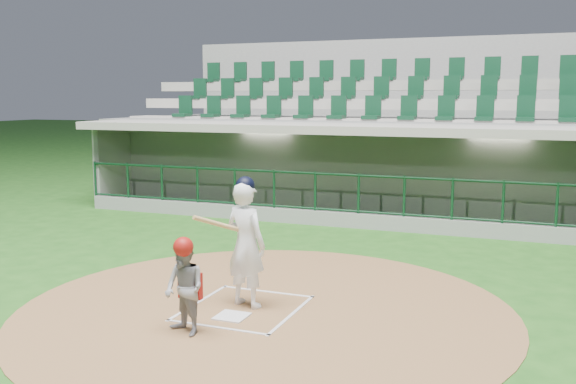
{
  "coord_description": "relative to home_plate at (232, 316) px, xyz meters",
  "views": [
    {
      "loc": [
        3.89,
        -8.43,
        3.07
      ],
      "look_at": [
        -0.45,
        2.6,
        1.3
      ],
      "focal_mm": 40.0,
      "sensor_mm": 36.0,
      "label": 1
    }
  ],
  "objects": [
    {
      "name": "ground",
      "position": [
        0.0,
        0.7,
        -0.02
      ],
      "size": [
        120.0,
        120.0,
        0.0
      ],
      "primitive_type": "plane",
      "color": "#1D4E16",
      "rests_on": "ground"
    },
    {
      "name": "catcher",
      "position": [
        -0.28,
        -0.79,
        0.62
      ],
      "size": [
        0.73,
        0.66,
        1.29
      ],
      "color": "gray",
      "rests_on": "dirt_circle"
    },
    {
      "name": "dugout_structure",
      "position": [
        0.08,
        8.54,
        0.94
      ],
      "size": [
        16.4,
        3.7,
        3.0
      ],
      "color": "slate",
      "rests_on": "ground"
    },
    {
      "name": "home_plate",
      "position": [
        0.0,
        0.0,
        0.0
      ],
      "size": [
        0.43,
        0.43,
        0.02
      ],
      "primitive_type": "cube",
      "color": "silver",
      "rests_on": "dirt_circle"
    },
    {
      "name": "seating_deck",
      "position": [
        0.0,
        11.61,
        1.4
      ],
      "size": [
        17.0,
        6.72,
        5.15
      ],
      "color": "slate",
      "rests_on": "ground"
    },
    {
      "name": "batter",
      "position": [
        -0.02,
        0.52,
        0.95
      ],
      "size": [
        0.92,
        0.95,
        1.93
      ],
      "color": "white",
      "rests_on": "dirt_circle"
    },
    {
      "name": "dirt_circle",
      "position": [
        0.3,
        0.5,
        -0.02
      ],
      "size": [
        7.2,
        7.2,
        0.01
      ],
      "primitive_type": "cylinder",
      "color": "brown",
      "rests_on": "ground"
    },
    {
      "name": "batter_box_chalk",
      "position": [
        0.0,
        0.4,
        -0.0
      ],
      "size": [
        1.55,
        1.8,
        0.01
      ],
      "color": "silver",
      "rests_on": "ground"
    }
  ]
}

